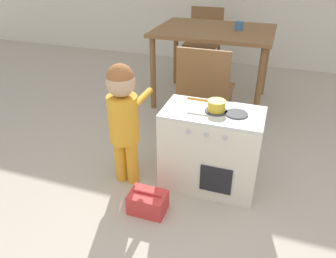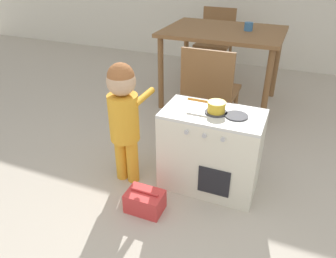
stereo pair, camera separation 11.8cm
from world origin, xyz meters
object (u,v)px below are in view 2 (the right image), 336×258
toy_basket (145,201)px  cup_on_table (249,27)px  play_kitchen (211,150)px  toy_pot (216,106)px  dining_table (223,40)px  dining_chair_far (215,40)px  child_figure (124,110)px  dining_chair_near (210,91)px

toy_basket → cup_on_table: (0.23, 1.86, 0.74)m
play_kitchen → toy_pot: (0.01, 0.00, 0.33)m
dining_table → dining_chair_far: 0.88m
toy_basket → cup_on_table: 2.02m
child_figure → play_kitchen: bearing=15.2°
dining_chair_near → cup_on_table: size_ratio=10.05×
dining_chair_near → dining_table: bearing=97.7°
child_figure → dining_chair_far: size_ratio=1.06×
toy_pot → toy_basket: toy_pot is taller
play_kitchen → dining_chair_far: 2.30m
dining_table → cup_on_table: size_ratio=14.07×
dining_table → dining_chair_near: size_ratio=1.40×
play_kitchen → toy_basket: 0.55m
play_kitchen → toy_basket: size_ratio=2.76×
play_kitchen → cup_on_table: bearing=92.9°
toy_pot → child_figure: (-0.57, -0.15, -0.07)m
dining_table → toy_basket: bearing=-90.1°
child_figure → toy_basket: bearing=-44.2°
child_figure → dining_chair_far: bearing=90.5°
cup_on_table → child_figure: bearing=-106.9°
toy_basket → dining_chair_far: 2.67m
child_figure → dining_chair_near: size_ratio=1.06×
play_kitchen → dining_chair_near: (-0.19, 0.62, 0.17)m
dining_table → play_kitchen: bearing=-78.0°
toy_pot → dining_chair_far: 2.31m
dining_chair_far → dining_chair_near: bearing=103.7°
dining_table → cup_on_table: (0.23, 0.05, 0.14)m
dining_chair_near → dining_chair_far: bearing=103.7°
toy_pot → dining_chair_far: (-0.60, 2.22, -0.17)m
dining_table → cup_on_table: bearing=11.2°
dining_table → dining_chair_near: 0.83m
dining_chair_far → play_kitchen: bearing=104.7°
dining_chair_near → cup_on_table: (0.12, 0.84, 0.36)m
toy_pot → dining_table: (-0.31, 1.41, 0.05)m
toy_pot → dining_chair_near: dining_chair_near is taller
dining_chair_far → cup_on_table: 0.98m
child_figure → cup_on_table: bearing=73.1°
play_kitchen → toy_pot: size_ratio=2.61×
toy_basket → cup_on_table: size_ratio=2.85×
cup_on_table → dining_chair_far: bearing=123.9°
child_figure → dining_chair_far: (-0.02, 2.37, -0.10)m
dining_chair_far → toy_basket: bearing=96.1°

